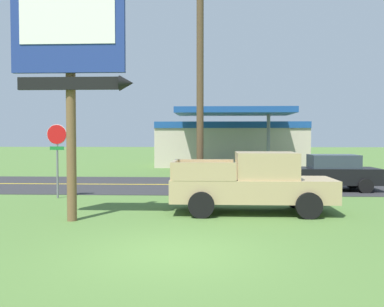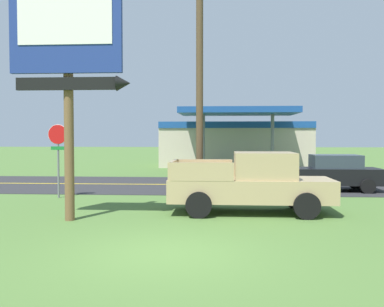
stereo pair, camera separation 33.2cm
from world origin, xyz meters
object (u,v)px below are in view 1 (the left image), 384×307
(motel_sign, at_px, (71,54))
(car_black_near_lane, at_px, (331,172))
(stop_sign, at_px, (57,148))
(gas_station, at_px, (231,143))
(utility_pole, at_px, (200,63))
(pickup_tan_parked_on_lawn, at_px, (254,183))

(motel_sign, bearing_deg, car_black_near_lane, 39.19)
(stop_sign, relative_size, gas_station, 0.25)
(stop_sign, distance_m, car_black_near_lane, 11.97)
(utility_pole, bearing_deg, stop_sign, 171.11)
(motel_sign, relative_size, gas_station, 0.58)
(pickup_tan_parked_on_lawn, bearing_deg, car_black_near_lane, 55.84)
(motel_sign, relative_size, car_black_near_lane, 1.65)
(utility_pole, height_order, pickup_tan_parked_on_lawn, utility_pole)
(stop_sign, bearing_deg, utility_pole, -8.89)
(motel_sign, relative_size, stop_sign, 2.35)
(motel_sign, height_order, car_black_near_lane, motel_sign)
(gas_station, relative_size, pickup_tan_parked_on_lawn, 2.30)
(gas_station, bearing_deg, motel_sign, -102.97)
(motel_sign, distance_m, car_black_near_lane, 12.77)
(pickup_tan_parked_on_lawn, bearing_deg, stop_sign, 158.61)
(utility_pole, bearing_deg, motel_sign, -133.33)
(utility_pole, height_order, gas_station, utility_pole)
(stop_sign, relative_size, car_black_near_lane, 0.70)
(utility_pole, xyz_separation_m, car_black_near_lane, (5.82, 3.87, -4.33))
(motel_sign, relative_size, utility_pole, 0.71)
(motel_sign, height_order, utility_pole, utility_pole)
(motel_sign, height_order, gas_station, motel_sign)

